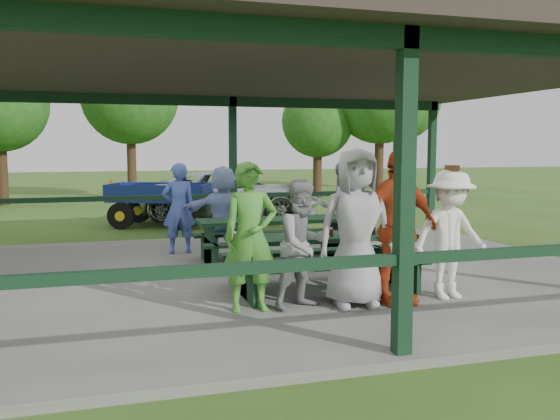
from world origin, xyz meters
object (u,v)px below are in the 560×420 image
object	(u,v)px
contestant_grey_mid	(356,228)
contestant_white_fedora	(450,234)
contestant_grey_left	(304,244)
spectator_lblue	(224,211)
spectator_blue	(179,208)
contestant_green	(250,237)
picnic_table_near	(322,255)
spectator_grey	(341,207)
picnic_table_far	(275,235)
farm_trailer	(160,203)
contestant_red	(397,227)
pickup_truck	(232,195)

from	to	relation	value
contestant_grey_mid	contestant_white_fedora	world-z (taller)	contestant_grey_mid
contestant_grey_left	spectator_lblue	size ratio (longest dim) A/B	0.96
contestant_grey_left	spectator_lblue	bearing A→B (deg)	74.16
spectator_lblue	spectator_blue	bearing A→B (deg)	-18.81
contestant_green	picnic_table_near	bearing A→B (deg)	33.83
contestant_green	spectator_grey	world-z (taller)	contestant_green
contestant_white_fedora	spectator_lblue	bearing A→B (deg)	119.25
picnic_table_far	farm_trailer	distance (m)	6.20
picnic_table_far	contestant_white_fedora	distance (m)	3.29
spectator_lblue	spectator_grey	bearing A→B (deg)	-167.21
contestant_red	spectator_blue	world-z (taller)	contestant_red
spectator_blue	pickup_truck	bearing A→B (deg)	-113.02
contestant_white_fedora	pickup_truck	size ratio (longest dim) A/B	0.34
contestant_green	pickup_truck	xyz separation A→B (m)	(1.80, 9.67, -0.29)
picnic_table_far	farm_trailer	size ratio (longest dim) A/B	0.76
contestant_grey_left	contestant_white_fedora	distance (m)	1.95
contestant_white_fedora	spectator_lblue	size ratio (longest dim) A/B	1.06
contestant_white_fedora	spectator_blue	xyz separation A→B (m)	(-2.94, 4.26, -0.00)
contestant_grey_left	picnic_table_far	bearing A→B (deg)	61.16
spectator_grey	contestant_green	bearing A→B (deg)	51.94
contestant_green	spectator_grey	bearing A→B (deg)	54.60
contestant_green	contestant_white_fedora	bearing A→B (deg)	-2.31
picnic_table_far	contestant_green	distance (m)	2.99
picnic_table_far	farm_trailer	world-z (taller)	farm_trailer
contestant_grey_left	spectator_lblue	world-z (taller)	spectator_lblue
spectator_blue	farm_trailer	distance (m)	4.70
picnic_table_near	farm_trailer	world-z (taller)	farm_trailer
contestant_white_fedora	spectator_grey	world-z (taller)	contestant_white_fedora
farm_trailer	contestant_white_fedora	bearing A→B (deg)	-50.36
contestant_white_fedora	picnic_table_near	bearing A→B (deg)	145.85
contestant_grey_mid	pickup_truck	distance (m)	9.87
contestant_grey_mid	spectator_blue	bearing A→B (deg)	116.81
contestant_red	spectator_lblue	distance (m)	4.05
picnic_table_near	spectator_blue	bearing A→B (deg)	114.54
contestant_grey_left	farm_trailer	distance (m)	8.92
contestant_grey_mid	contestant_white_fedora	size ratio (longest dim) A/B	1.13
farm_trailer	spectator_blue	bearing A→B (deg)	-68.95
contestant_grey_mid	contestant_red	size ratio (longest dim) A/B	1.00
contestant_red	spectator_blue	bearing A→B (deg)	112.10
contestant_grey_mid	farm_trailer	xyz separation A→B (m)	(-1.55, 8.98, -0.47)
farm_trailer	contestant_grey_mid	bearing A→B (deg)	-58.30
picnic_table_far	pickup_truck	size ratio (longest dim) A/B	0.51
contestant_grey_left	pickup_truck	xyz separation A→B (m)	(1.16, 9.74, -0.18)
spectator_lblue	farm_trailer	bearing A→B (deg)	-66.70
picnic_table_near	pickup_truck	xyz separation A→B (m)	(0.62, 8.91, 0.12)
spectator_lblue	spectator_grey	distance (m)	2.19
contestant_grey_mid	spectator_grey	world-z (taller)	contestant_grey_mid
spectator_grey	picnic_table_far	bearing A→B (deg)	24.24
contestant_grey_left	spectator_lblue	xyz separation A→B (m)	(-0.26, 3.67, 0.03)
spectator_lblue	spectator_grey	xyz separation A→B (m)	(2.19, -0.12, 0.02)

